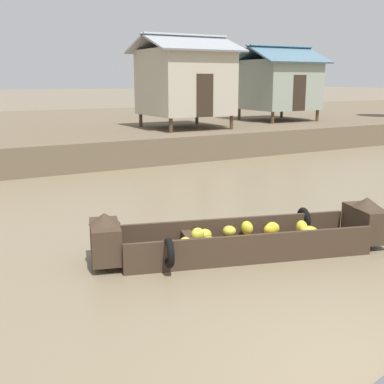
{
  "coord_description": "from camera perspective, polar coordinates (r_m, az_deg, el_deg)",
  "views": [
    {
      "loc": [
        -4.37,
        -3.1,
        3.26
      ],
      "look_at": [
        0.78,
        6.0,
        0.9
      ],
      "focal_mm": 47.09,
      "sensor_mm": 36.0,
      "label": 1
    }
  ],
  "objects": [
    {
      "name": "ground_plane",
      "position": [
        14.19,
        -10.79,
        -0.79
      ],
      "size": [
        300.0,
        300.0,
        0.0
      ],
      "primitive_type": "plane",
      "color": "#7A6B51"
    },
    {
      "name": "stilt_house_mid_left",
      "position": [
        23.15,
        -0.81,
        12.48
      ],
      "size": [
        4.15,
        3.98,
        4.14
      ],
      "color": "#4C3826",
      "rests_on": "riverbank_strip"
    },
    {
      "name": "banana_boat",
      "position": [
        9.61,
        5.81,
        -5.18
      ],
      "size": [
        5.72,
        2.57,
        0.96
      ],
      "color": "#3D2D21",
      "rests_on": "ground"
    },
    {
      "name": "stilt_house_mid_right",
      "position": [
        27.85,
        9.78,
        12.02
      ],
      "size": [
        4.09,
        3.83,
        3.93
      ],
      "color": "#4C3826",
      "rests_on": "riverbank_strip"
    },
    {
      "name": "riverbank_strip",
      "position": [
        27.55,
        -20.39,
        6.23
      ],
      "size": [
        160.0,
        20.0,
        1.05
      ],
      "primitive_type": "cube",
      "color": "brown",
      "rests_on": "ground"
    }
  ]
}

